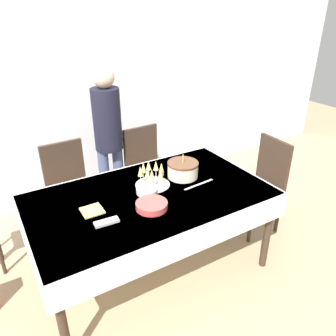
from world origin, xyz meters
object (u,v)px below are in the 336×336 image
object	(u,v)px
plate_stack_dessert	(147,190)
birthday_cake	(183,169)
person_standing	(108,131)
dining_chair_far_right	(146,167)
champagne_tray	(152,174)
plate_stack_main	(152,205)
dining_chair_right_end	(263,181)
dining_chair_far_left	(70,187)

from	to	relation	value
plate_stack_dessert	birthday_cake	bearing A→B (deg)	12.03
person_standing	dining_chair_far_right	bearing A→B (deg)	-19.69
champagne_tray	person_standing	distance (m)	0.87
plate_stack_dessert	person_standing	world-z (taller)	person_standing
dining_chair_far_right	birthday_cake	xyz separation A→B (m)	(-0.03, -0.75, 0.31)
plate_stack_main	plate_stack_dessert	bearing A→B (deg)	71.09
dining_chair_right_end	plate_stack_dessert	bearing A→B (deg)	178.13
dining_chair_far_left	dining_chair_right_end	world-z (taller)	same
dining_chair_right_end	dining_chair_far_right	bearing A→B (deg)	134.24
dining_chair_far_right	birthday_cake	world-z (taller)	birthday_cake
dining_chair_right_end	person_standing	size ratio (longest dim) A/B	0.59
dining_chair_far_right	plate_stack_main	world-z (taller)	dining_chair_far_right
dining_chair_far_left	birthday_cake	distance (m)	1.15
dining_chair_far_right	champagne_tray	distance (m)	0.88
birthday_cake	person_standing	size ratio (longest dim) A/B	0.17
plate_stack_main	person_standing	xyz separation A→B (m)	(0.14, 1.17, 0.18)
dining_chair_right_end	birthday_cake	world-z (taller)	birthday_cake
champagne_tray	plate_stack_main	distance (m)	0.36
plate_stack_dessert	person_standing	distance (m)	0.98
dining_chair_right_end	plate_stack_dessert	distance (m)	1.30
dining_chair_far_right	person_standing	bearing A→B (deg)	160.31
dining_chair_far_right	champagne_tray	bearing A→B (deg)	-113.48
birthday_cake	champagne_tray	world-z (taller)	birthday_cake
birthday_cake	plate_stack_main	bearing A→B (deg)	-147.56
dining_chair_far_left	plate_stack_main	world-z (taller)	dining_chair_far_left
dining_chair_far_left	plate_stack_main	xyz separation A→B (m)	(0.34, -1.05, 0.26)
birthday_cake	champagne_tray	xyz separation A→B (m)	(-0.29, 0.01, 0.03)
plate_stack_main	person_standing	bearing A→B (deg)	83.09
plate_stack_main	dining_chair_right_end	bearing A→B (deg)	7.26
champagne_tray	plate_stack_dessert	world-z (taller)	champagne_tray
person_standing	plate_stack_dessert	bearing A→B (deg)	-94.12
plate_stack_dessert	dining_chair_far_left	bearing A→B (deg)	116.43
plate_stack_main	plate_stack_dessert	size ratio (longest dim) A/B	1.38
person_standing	plate_stack_main	bearing A→B (deg)	-96.91
dining_chair_far_left	birthday_cake	xyz separation A→B (m)	(0.81, -0.75, 0.31)
champagne_tray	plate_stack_dessert	size ratio (longest dim) A/B	1.67
dining_chair_far_left	person_standing	size ratio (longest dim) A/B	0.59
dining_chair_far_left	dining_chair_far_right	size ratio (longest dim) A/B	1.00
dining_chair_right_end	birthday_cake	distance (m)	0.94
champagne_tray	dining_chair_right_end	bearing A→B (deg)	-6.58
dining_chair_right_end	person_standing	world-z (taller)	person_standing
person_standing	dining_chair_right_end	bearing A→B (deg)	-39.71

